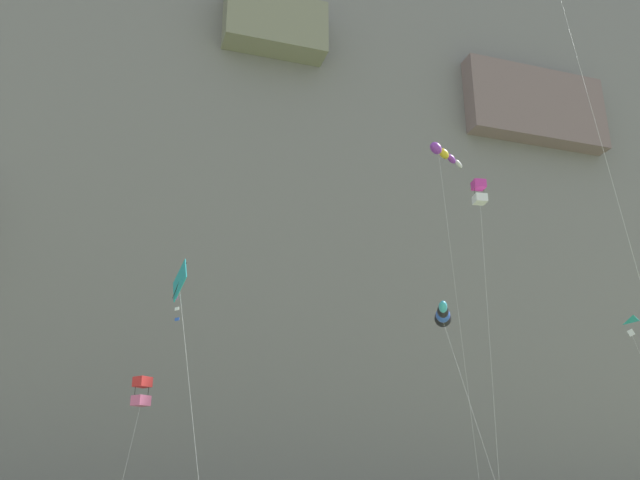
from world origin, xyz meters
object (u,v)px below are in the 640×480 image
object	(u,v)px
kite_diamond_mid_right	(180,285)
kite_windsock_front_field	(443,315)
kite_box_high_center	(479,193)
kite_delta_low_left	(625,335)
kite_box_upper_mid	(142,392)
kite_windsock_low_right	(443,154)

from	to	relation	value
kite_diamond_mid_right	kite_windsock_front_field	distance (m)	16.27
kite_box_high_center	kite_delta_low_left	distance (m)	18.05
kite_box_upper_mid	kite_delta_low_left	world-z (taller)	kite_delta_low_left
kite_windsock_low_right	kite_box_upper_mid	distance (m)	29.31
kite_box_high_center	kite_windsock_front_field	distance (m)	8.62
kite_box_upper_mid	kite_delta_low_left	bearing A→B (deg)	-4.28
kite_box_high_center	kite_windsock_front_field	world-z (taller)	kite_box_high_center
kite_box_high_center	kite_diamond_mid_right	world-z (taller)	kite_box_high_center
kite_diamond_mid_right	kite_windsock_front_field	xyz separation A→B (m)	(15.57, 4.65, 0.78)
kite_delta_low_left	kite_diamond_mid_right	xyz separation A→B (m)	(-34.02, -10.83, -1.99)
kite_windsock_low_right	kite_delta_low_left	xyz separation A→B (m)	(12.74, -2.64, -14.45)
kite_windsock_low_right	kite_box_upper_mid	size ratio (longest dim) A/B	2.94
kite_box_high_center	kite_diamond_mid_right	xyz separation A→B (m)	(-18.59, -4.46, -8.85)
kite_box_high_center	kite_delta_low_left	xyz separation A→B (m)	(15.43, 6.37, -6.86)
kite_windsock_low_right	kite_delta_low_left	distance (m)	19.45
kite_windsock_low_right	kite_delta_low_left	size ratio (longest dim) A/B	2.00
kite_box_high_center	kite_windsock_front_field	bearing A→B (deg)	176.47
kite_windsock_low_right	kite_diamond_mid_right	world-z (taller)	kite_windsock_low_right
kite_diamond_mid_right	kite_delta_low_left	bearing A→B (deg)	17.66
kite_windsock_low_right	kite_box_high_center	bearing A→B (deg)	-106.59
kite_diamond_mid_right	kite_box_high_center	bearing A→B (deg)	13.49
kite_windsock_low_right	kite_box_high_center	xyz separation A→B (m)	(-2.69, -9.01, -7.59)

